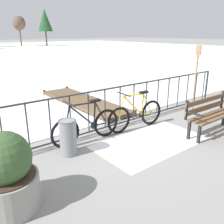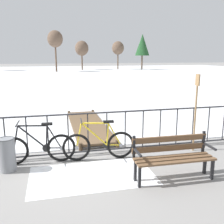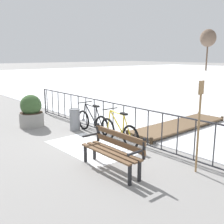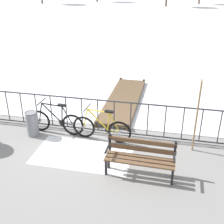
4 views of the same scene
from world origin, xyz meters
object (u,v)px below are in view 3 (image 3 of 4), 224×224
(bicycle_near_railing, at_px, (119,131))
(trash_bin, at_px, (75,120))
(bicycle_second, at_px, (92,122))
(park_bench, at_px, (114,148))
(planter_with_shrub, at_px, (31,112))
(oar_upright, at_px, (199,121))

(bicycle_near_railing, distance_m, trash_bin, 2.02)
(bicycle_second, bearing_deg, trash_bin, -156.22)
(bicycle_near_railing, distance_m, park_bench, 1.79)
(bicycle_second, bearing_deg, park_bench, -27.65)
(trash_bin, bearing_deg, park_bench, -18.84)
(park_bench, xyz_separation_m, trash_bin, (-3.26, 1.11, -0.14))
(planter_with_shrub, bearing_deg, trash_bin, 31.91)
(park_bench, xyz_separation_m, oar_upright, (1.24, 1.29, 0.63))
(bicycle_near_railing, bearing_deg, planter_with_shrub, -163.03)
(oar_upright, bearing_deg, planter_with_shrub, -169.90)
(bicycle_second, height_order, trash_bin, bicycle_second)
(planter_with_shrub, relative_size, trash_bin, 1.55)
(bicycle_second, relative_size, park_bench, 1.06)
(bicycle_near_railing, bearing_deg, trash_bin, -175.33)
(park_bench, bearing_deg, planter_with_shrub, 177.18)
(bicycle_second, xyz_separation_m, trash_bin, (-0.62, -0.27, 0.00))
(bicycle_second, bearing_deg, oar_upright, -1.47)
(trash_bin, distance_m, oar_upright, 4.57)
(bicycle_near_railing, distance_m, oar_upright, 2.61)
(bicycle_near_railing, height_order, oar_upright, oar_upright)
(trash_bin, xyz_separation_m, oar_upright, (4.51, 0.17, 0.76))
(park_bench, relative_size, oar_upright, 0.81)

